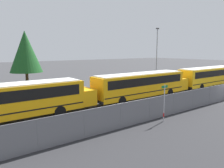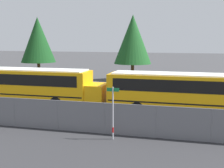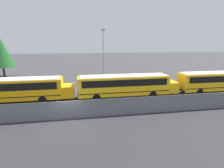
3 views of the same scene
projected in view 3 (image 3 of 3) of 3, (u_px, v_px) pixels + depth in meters
The scene contains 8 objects.
ground_plane at pixel (69, 119), 17.24m from camera, with size 200.00×200.00×0.00m, color #38383A.
road_strip at pixel (63, 158), 11.50m from camera, with size 160.06×12.00×0.01m.
fence at pixel (68, 110), 17.01m from camera, with size 126.13×0.07×1.88m.
school_bus_3 at pixel (14, 88), 21.39m from camera, with size 13.70×2.51×3.06m.
school_bus_4 at pixel (126, 84), 23.51m from camera, with size 13.70×2.51×3.06m.
school_bus_5 at pixel (220, 80), 25.99m from camera, with size 13.70×2.51×3.06m.
light_pole at pixel (103, 55), 31.13m from camera, with size 0.60×0.24×9.49m.
tree_1 at pixel (1, 52), 36.01m from camera, with size 4.93×4.93×8.63m.
Camera 3 is at (1.50, -16.42, 7.45)m, focal length 28.00 mm.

